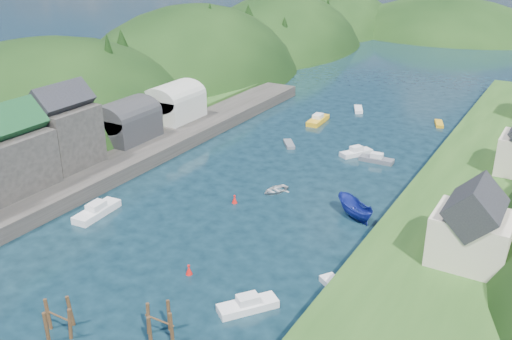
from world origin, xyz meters
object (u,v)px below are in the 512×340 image
Objects in this scene: piling_cluster_far at (160,326)px; channel_buoy_far at (235,199)px; channel_buoy_near at (189,270)px; piling_cluster_near at (59,322)px.

piling_cluster_far is 26.42m from channel_buoy_far.
channel_buoy_far is at bearing 106.50° from channel_buoy_near.
piling_cluster_far is 3.22× the size of channel_buoy_far.
channel_buoy_near is 1.00× the size of channel_buoy_far.
piling_cluster_near reaches higher than channel_buoy_far.
piling_cluster_near is 13.50m from channel_buoy_near.
piling_cluster_near is at bearing -88.54° from channel_buoy_far.
channel_buoy_far is at bearing 91.46° from piling_cluster_near.
piling_cluster_far reaches higher than channel_buoy_near.
piling_cluster_near is 1.01× the size of piling_cluster_far.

